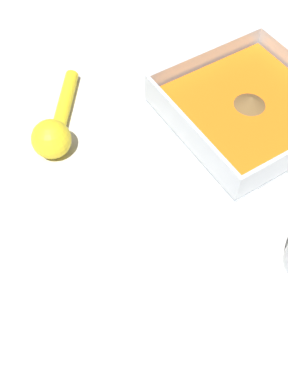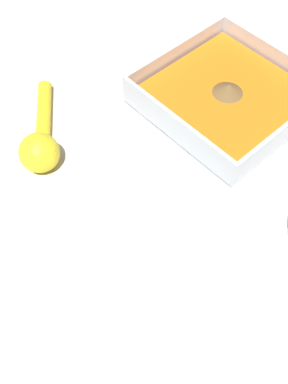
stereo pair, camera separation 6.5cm
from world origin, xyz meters
name	(u,v)px [view 2 (the right image)]	position (x,y,z in m)	size (l,w,h in m)	color
ground_plane	(208,112)	(0.00, 0.00, 0.00)	(4.00, 4.00, 0.00)	beige
square_dish	(226,98)	(0.01, 0.03, 0.02)	(0.25, 0.25, 0.06)	silver
lemon_squeezer	(40,143)	(-0.11, -0.26, 0.03)	(0.17, 0.14, 0.06)	yellow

